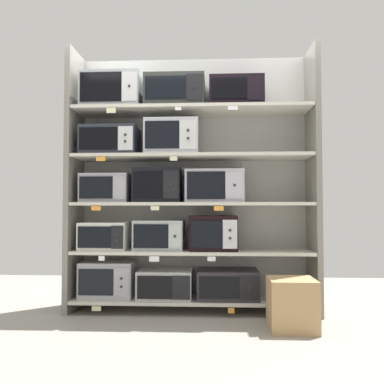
{
  "coord_description": "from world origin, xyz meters",
  "views": [
    {
      "loc": [
        0.2,
        -3.93,
        0.96
      ],
      "look_at": [
        0.0,
        0.0,
        1.13
      ],
      "focal_mm": 38.67,
      "sensor_mm": 36.0,
      "label": 1
    }
  ],
  "objects_px": {
    "microwave_4": "(159,235)",
    "microwave_12": "(175,94)",
    "microwave_5": "(214,233)",
    "microwave_9": "(111,142)",
    "microwave_13": "(236,94)",
    "microwave_3": "(106,236)",
    "microwave_11": "(113,93)",
    "microwave_10": "(173,138)",
    "microwave_2": "(228,284)",
    "microwave_7": "(158,185)",
    "shipping_carton": "(292,304)",
    "microwave_6": "(106,188)",
    "microwave_8": "(215,186)",
    "microwave_1": "(166,283)",
    "microwave_0": "(108,279)"
  },
  "relations": [
    {
      "from": "microwave_8",
      "to": "microwave_9",
      "type": "relative_size",
      "value": 1.03
    },
    {
      "from": "microwave_5",
      "to": "microwave_13",
      "type": "relative_size",
      "value": 0.87
    },
    {
      "from": "microwave_2",
      "to": "microwave_5",
      "type": "relative_size",
      "value": 1.28
    },
    {
      "from": "microwave_2",
      "to": "microwave_10",
      "type": "bearing_deg",
      "value": -179.98
    },
    {
      "from": "microwave_10",
      "to": "microwave_11",
      "type": "xyz_separation_m",
      "value": [
        -0.58,
        -0.0,
        0.45
      ]
    },
    {
      "from": "microwave_7",
      "to": "shipping_carton",
      "type": "relative_size",
      "value": 1.1
    },
    {
      "from": "microwave_12",
      "to": "microwave_9",
      "type": "bearing_deg",
      "value": -179.98
    },
    {
      "from": "microwave_11",
      "to": "microwave_4",
      "type": "bearing_deg",
      "value": 0.02
    },
    {
      "from": "microwave_3",
      "to": "microwave_9",
      "type": "distance_m",
      "value": 0.91
    },
    {
      "from": "microwave_4",
      "to": "microwave_9",
      "type": "relative_size",
      "value": 0.88
    },
    {
      "from": "microwave_12",
      "to": "microwave_5",
      "type": "bearing_deg",
      "value": -0.03
    },
    {
      "from": "microwave_7",
      "to": "microwave_6",
      "type": "bearing_deg",
      "value": -180.0
    },
    {
      "from": "microwave_10",
      "to": "microwave_4",
      "type": "bearing_deg",
      "value": -179.97
    },
    {
      "from": "microwave_6",
      "to": "microwave_10",
      "type": "height_order",
      "value": "microwave_10"
    },
    {
      "from": "microwave_0",
      "to": "microwave_13",
      "type": "height_order",
      "value": "microwave_13"
    },
    {
      "from": "microwave_5",
      "to": "microwave_11",
      "type": "xyz_separation_m",
      "value": [
        -0.97,
        -0.0,
        1.36
      ]
    },
    {
      "from": "microwave_1",
      "to": "microwave_12",
      "type": "distance_m",
      "value": 1.82
    },
    {
      "from": "microwave_1",
      "to": "microwave_7",
      "type": "height_order",
      "value": "microwave_7"
    },
    {
      "from": "microwave_5",
      "to": "microwave_4",
      "type": "bearing_deg",
      "value": -179.99
    },
    {
      "from": "microwave_9",
      "to": "microwave_13",
      "type": "relative_size",
      "value": 1.05
    },
    {
      "from": "microwave_2",
      "to": "microwave_11",
      "type": "height_order",
      "value": "microwave_11"
    },
    {
      "from": "microwave_4",
      "to": "microwave_5",
      "type": "bearing_deg",
      "value": 0.01
    },
    {
      "from": "microwave_5",
      "to": "microwave_7",
      "type": "relative_size",
      "value": 0.99
    },
    {
      "from": "microwave_7",
      "to": "microwave_12",
      "type": "xyz_separation_m",
      "value": [
        0.17,
        0.0,
        0.89
      ]
    },
    {
      "from": "microwave_0",
      "to": "microwave_8",
      "type": "relative_size",
      "value": 0.91
    },
    {
      "from": "microwave_13",
      "to": "microwave_0",
      "type": "bearing_deg",
      "value": -180.0
    },
    {
      "from": "microwave_4",
      "to": "microwave_12",
      "type": "bearing_deg",
      "value": 0.11
    },
    {
      "from": "microwave_11",
      "to": "microwave_13",
      "type": "height_order",
      "value": "microwave_11"
    },
    {
      "from": "microwave_5",
      "to": "microwave_8",
      "type": "bearing_deg",
      "value": -1.17
    },
    {
      "from": "microwave_2",
      "to": "shipping_carton",
      "type": "distance_m",
      "value": 0.74
    },
    {
      "from": "microwave_1",
      "to": "microwave_11",
      "type": "xyz_separation_m",
      "value": [
        -0.52,
        -0.0,
        1.84
      ]
    },
    {
      "from": "microwave_13",
      "to": "microwave_12",
      "type": "bearing_deg",
      "value": -180.0
    },
    {
      "from": "microwave_10",
      "to": "microwave_11",
      "type": "distance_m",
      "value": 0.74
    },
    {
      "from": "microwave_7",
      "to": "shipping_carton",
      "type": "distance_m",
      "value": 1.62
    },
    {
      "from": "microwave_3",
      "to": "microwave_11",
      "type": "xyz_separation_m",
      "value": [
        0.06,
        -0.0,
        1.39
      ]
    },
    {
      "from": "microwave_7",
      "to": "microwave_3",
      "type": "bearing_deg",
      "value": -179.99
    },
    {
      "from": "microwave_0",
      "to": "microwave_2",
      "type": "relative_size",
      "value": 0.88
    },
    {
      "from": "microwave_8",
      "to": "microwave_13",
      "type": "distance_m",
      "value": 0.91
    },
    {
      "from": "microwave_12",
      "to": "microwave_11",
      "type": "bearing_deg",
      "value": -179.96
    },
    {
      "from": "microwave_7",
      "to": "microwave_8",
      "type": "distance_m",
      "value": 0.54
    },
    {
      "from": "microwave_7",
      "to": "microwave_12",
      "type": "relative_size",
      "value": 0.79
    },
    {
      "from": "microwave_5",
      "to": "microwave_6",
      "type": "bearing_deg",
      "value": 180.0
    },
    {
      "from": "microwave_10",
      "to": "microwave_7",
      "type": "bearing_deg",
      "value": 179.96
    },
    {
      "from": "microwave_2",
      "to": "microwave_9",
      "type": "distance_m",
      "value": 1.76
    },
    {
      "from": "microwave_7",
      "to": "microwave_10",
      "type": "distance_m",
      "value": 0.47
    },
    {
      "from": "microwave_6",
      "to": "microwave_7",
      "type": "bearing_deg",
      "value": 0.0
    },
    {
      "from": "microwave_0",
      "to": "microwave_3",
      "type": "distance_m",
      "value": 0.41
    },
    {
      "from": "microwave_11",
      "to": "microwave_8",
      "type": "bearing_deg",
      "value": 0.0
    },
    {
      "from": "microwave_1",
      "to": "microwave_7",
      "type": "xyz_separation_m",
      "value": [
        -0.08,
        0.0,
        0.93
      ]
    },
    {
      "from": "microwave_3",
      "to": "microwave_12",
      "type": "height_order",
      "value": "microwave_12"
    }
  ]
}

